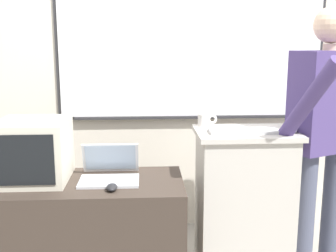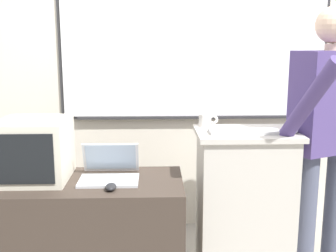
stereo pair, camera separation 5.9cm
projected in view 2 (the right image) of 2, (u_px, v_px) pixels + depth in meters
back_wall at (189, 49)px, 3.28m from camera, size 6.40×0.17×2.85m
lectern_podium at (244, 205)px, 2.64m from camera, size 0.61×0.44×0.96m
side_desk at (92, 237)px, 2.50m from camera, size 1.08×0.56×0.70m
person_presenter at (327, 125)px, 2.57m from camera, size 0.62×0.69×1.69m
laptop at (110, 170)px, 2.47m from camera, size 0.34×0.30×0.20m
wireless_keyboard at (244, 131)px, 2.49m from camera, size 0.41×0.14×0.02m
computer_mouse_by_laptop at (111, 187)px, 2.28m from camera, size 0.06×0.10×0.03m
computer_mouse_by_keyboard at (292, 130)px, 2.49m from camera, size 0.06×0.10×0.03m
crt_monitor at (35, 150)px, 2.44m from camera, size 0.39×0.42×0.35m
coffee_mug at (206, 120)px, 2.68m from camera, size 0.12×0.08×0.08m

